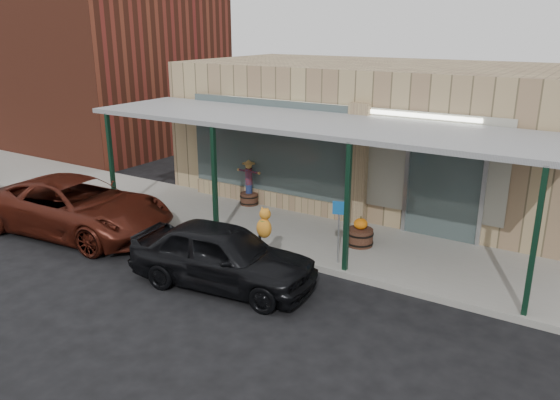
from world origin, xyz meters
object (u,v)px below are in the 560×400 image
Objects in this scene: barrel_pumpkin at (360,235)px; car_maroon at (77,207)px; barrel_scarecrow at (249,189)px; handicap_sign at (339,224)px; parked_sedan at (223,255)px.

car_maroon is at bearing -157.42° from barrel_pumpkin.
barrel_scarecrow reaches higher than car_maroon.
handicap_sign is at bearing -24.87° from barrel_scarecrow.
car_maroon is (-6.86, -1.64, -0.35)m from handicap_sign.
barrel_pumpkin is at bearing -73.10° from car_maroon.
barrel_scarecrow is at bearing -39.54° from car_maroon.
parked_sedan is at bearing -100.19° from car_maroon.
parked_sedan is 0.79× the size of car_maroon.
barrel_pumpkin is 7.44m from car_maroon.
parked_sedan is 5.19m from car_maroon.
car_maroon is at bearing 78.23° from parked_sedan.
barrel_pumpkin is (4.16, -1.18, -0.20)m from barrel_scarecrow.
parked_sedan is at bearing -117.37° from barrel_pumpkin.
barrel_pumpkin is at bearing 72.73° from handicap_sign.
parked_sedan reaches higher than handicap_sign.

